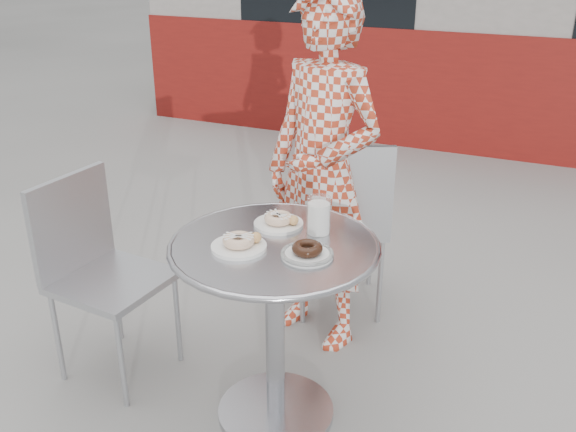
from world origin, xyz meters
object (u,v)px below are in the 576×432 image
at_px(chair_left, 115,316).
at_px(milk_cup, 319,217).
at_px(seated_person, 323,175).
at_px(chair_far, 339,255).
at_px(plate_checker, 307,252).
at_px(bistro_table, 275,289).
at_px(plate_near, 240,243).
at_px(plate_far, 279,221).

distance_m(chair_left, milk_cup, 1.01).
bearing_deg(chair_left, seated_person, -42.31).
relative_size(chair_far, seated_person, 0.57).
bearing_deg(plate_checker, chair_far, 102.42).
xyz_separation_m(bistro_table, plate_near, (-0.09, -0.08, 0.20)).
height_order(chair_far, chair_left, chair_far).
distance_m(plate_far, milk_cup, 0.16).
height_order(chair_far, plate_checker, chair_far).
bearing_deg(plate_near, plate_far, 78.38).
xyz_separation_m(chair_far, chair_left, (-0.67, -0.88, -0.01)).
bearing_deg(bistro_table, milk_cup, 52.30).
bearing_deg(plate_checker, plate_near, -170.22).
xyz_separation_m(chair_left, milk_cup, (0.84, 0.15, 0.55)).
bearing_deg(plate_far, bistro_table, -72.24).
bearing_deg(chair_left, bistro_table, -84.25).
height_order(bistro_table, chair_left, chair_left).
relative_size(chair_left, plate_far, 4.70).
distance_m(seated_person, plate_near, 0.69).
height_order(bistro_table, plate_near, plate_near).
distance_m(bistro_table, chair_far, 0.92).
bearing_deg(plate_far, plate_near, -101.62).
height_order(seated_person, milk_cup, seated_person).
bearing_deg(chair_far, plate_near, 63.98).
height_order(bistro_table, plate_far, plate_far).
bearing_deg(chair_far, bistro_table, 69.74).
bearing_deg(milk_cup, chair_left, -170.08).
bearing_deg(plate_far, chair_far, 91.29).
bearing_deg(plate_near, chair_left, 173.35).
height_order(plate_far, plate_checker, plate_far).
xyz_separation_m(bistro_table, plate_far, (-0.04, 0.14, 0.20)).
distance_m(chair_left, plate_checker, 1.01).
xyz_separation_m(chair_left, plate_checker, (0.87, -0.04, 0.50)).
relative_size(chair_left, plate_near, 4.50).
bearing_deg(seated_person, plate_checker, -53.72).
bearing_deg(plate_near, plate_checker, 9.78).
relative_size(seated_person, milk_cup, 11.52).
bearing_deg(milk_cup, bistro_table, -127.70).
bearing_deg(plate_checker, seated_person, 106.88).
xyz_separation_m(plate_checker, milk_cup, (-0.03, 0.18, 0.05)).
height_order(chair_left, seated_person, seated_person).
bearing_deg(bistro_table, plate_far, 107.76).
bearing_deg(plate_near, seated_person, 87.37).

